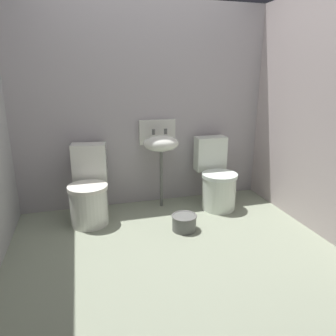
# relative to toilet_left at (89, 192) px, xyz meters

# --- Properties ---
(ground_plane) EXTENTS (3.25, 2.97, 0.08)m
(ground_plane) POSITION_rel_toilet_left_xyz_m (0.68, -0.93, -0.36)
(ground_plane) COLOR gray
(wall_back) EXTENTS (3.25, 0.10, 2.25)m
(wall_back) POSITION_rel_toilet_left_xyz_m (0.68, 0.40, 0.81)
(wall_back) COLOR #ACA6AA
(wall_back) RESTS_ON ground
(wall_right) EXTENTS (0.10, 2.77, 2.25)m
(wall_right) POSITION_rel_toilet_left_xyz_m (2.15, -0.83, 0.81)
(wall_right) COLOR #B2A4A3
(wall_right) RESTS_ON ground
(toilet_left) EXTENTS (0.46, 0.64, 0.78)m
(toilet_left) POSITION_rel_toilet_left_xyz_m (0.00, 0.00, 0.00)
(toilet_left) COLOR white
(toilet_left) RESTS_ON ground
(toilet_right) EXTENTS (0.41, 0.60, 0.78)m
(toilet_right) POSITION_rel_toilet_left_xyz_m (1.43, -0.00, 0.00)
(toilet_right) COLOR white
(toilet_right) RESTS_ON ground
(sink) EXTENTS (0.42, 0.35, 0.99)m
(sink) POSITION_rel_toilet_left_xyz_m (0.82, 0.19, 0.43)
(sink) COLOR #61635F
(sink) RESTS_ON ground
(bucket) EXTENTS (0.25, 0.25, 0.16)m
(bucket) POSITION_rel_toilet_left_xyz_m (0.88, -0.48, -0.24)
(bucket) COLOR #61635F
(bucket) RESTS_ON ground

